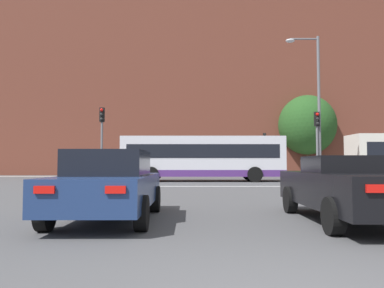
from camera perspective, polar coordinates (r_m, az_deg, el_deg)
stop_line_strip at (r=19.85m, az=2.29°, el=-6.46°), size 9.47×0.30×0.01m
far_pavement at (r=35.17m, az=1.31°, el=-4.96°), size 70.52×2.50×0.01m
brick_civic_building at (r=45.70m, az=-2.05°, el=8.74°), size 47.89×12.83×22.55m
car_saloon_left at (r=8.20m, az=-12.41°, el=-6.06°), size 1.96×4.38×1.47m
car_roadster_right at (r=8.41m, az=23.03°, el=-6.13°), size 2.03×4.66×1.36m
bus_crossing_lead at (r=25.47m, az=1.66°, el=-2.07°), size 10.85×2.63×3.02m
traffic_light_far_right at (r=35.23m, az=11.05°, el=-0.48°), size 0.26×0.31×4.04m
traffic_light_near_right at (r=21.92m, az=18.57°, el=1.21°), size 0.26×0.31×4.08m
traffic_light_near_left at (r=21.40m, az=-13.55°, el=1.63°), size 0.26×0.31×4.33m
street_lamp_junction at (r=22.29m, az=18.14°, el=7.01°), size 1.91×0.36×8.42m
pedestrian_waiting at (r=35.40m, az=-3.45°, el=-3.39°), size 0.46×0.37×1.65m
pedestrian_walking_east at (r=35.71m, az=-4.00°, el=-3.37°), size 0.41×0.24×1.66m
pedestrian_walking_west at (r=35.31m, az=2.52°, el=-3.49°), size 0.41×0.45×1.56m
tree_by_building at (r=40.03m, az=17.18°, el=2.79°), size 5.80×5.80×8.20m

